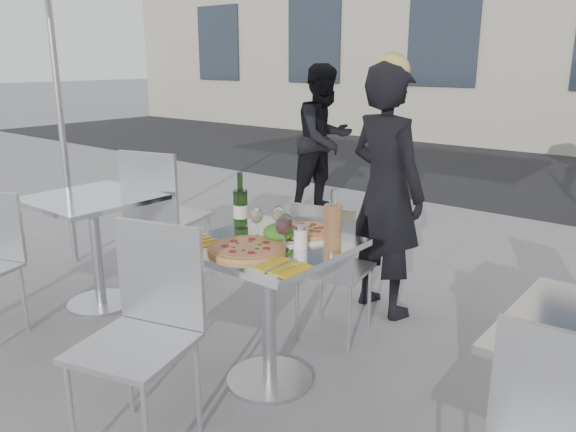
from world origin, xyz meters
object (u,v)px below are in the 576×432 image
Objects in this scene: pizza_near at (247,248)px; chair_near at (146,318)px; wineglass_white_b at (278,215)px; chair_far at (329,261)px; side_chair_lfar at (161,208)px; napkin_right at (284,267)px; salad_plate at (279,234)px; pedestrian_a at (324,139)px; woman_diner at (386,192)px; wineglass_red_b at (285,223)px; napkin_left at (196,242)px; wine_bottle at (241,207)px; side_table_left at (94,228)px; wineglass_red_a at (283,227)px; sugar_shaker at (301,237)px; main_table at (269,284)px; wineglass_white_a at (257,216)px; pizza_far at (306,232)px.

chair_near is at bearing -105.09° from pizza_near.
chair_far is at bearing 89.67° from wineglass_white_b.
napkin_right is (1.67, -0.68, 0.16)m from side_chair_lfar.
chair_far is 1.19m from chair_near.
side_chair_lfar is 1.50m from salad_plate.
chair_near is 3.95m from pedestrian_a.
wineglass_red_b is at bearing 110.10° from woman_diner.
woman_diner reaches higher than wineglass_red_b.
wineglass_white_b is at bearing 150.16° from side_chair_lfar.
chair_far is 1.38m from side_chair_lfar.
napkin_left is at bearing -137.82° from salad_plate.
wineglass_white_b reaches higher than chair_far.
napkin_right is at bearing -29.36° from wine_bottle.
side_table_left is 1.62m from wineglass_red_b.
pizza_near is 2.27× the size of wineglass_red_a.
pedestrian_a is at bearing 119.70° from pizza_near.
wineglass_white_b is 0.21m from wineglass_red_a.
wineglass_white_b reaches higher than sugar_shaker.
pizza_near is 0.28m from wineglass_white_b.
wine_bottle reaches higher than napkin_left.
pedestrian_a reaches higher than main_table.
side_chair_lfar is at bearing -7.38° from chair_far.
wineglass_red_b reaches higher than chair_far.
sugar_shaker is 0.68× the size of wineglass_red_b.
wineglass_white_a is at bearing -168.50° from salad_plate.
wineglass_white_a reaches higher than main_table.
chair_near is at bearing -144.97° from pedestrian_a.
pizza_near is 1.65× the size of napkin_left.
pedestrian_a is (-1.64, 3.58, 0.23)m from chair_near.
pedestrian_a is at bearing 98.37° from chair_near.
pedestrian_a is at bearing 95.25° from side_table_left.
sugar_shaker is at bearing -135.96° from pedestrian_a.
chair_far is 3.80× the size of salad_plate.
sugar_shaker is at bearing 16.34° from wineglass_red_b.
wineglass_red_a is (0.10, -0.09, 0.07)m from salad_plate.
pizza_near is at bearing 169.72° from napkin_right.
chair_far is (-0.03, 0.55, -0.04)m from main_table.
chair_far is 0.58m from salad_plate.
pizza_far is at bearing 76.24° from salad_plate.
chair_far is at bearing 82.51° from wineglass_white_a.
wine_bottle is at bearing 167.61° from wineglass_red_b.
wineglass_red_b is (0.07, -0.03, 0.07)m from salad_plate.
napkin_right is at bearing -12.47° from pizza_near.
napkin_right is at bearing -66.96° from sugar_shaker.
wineglass_white_b is at bearing 67.02° from napkin_left.
chair_near is 0.80m from wine_bottle.
woman_diner is 5.39× the size of wine_bottle.
chair_near is (1.37, -0.63, 0.02)m from side_table_left.
side_chair_lfar reaches higher than wineglass_red_b.
napkin_right is (0.54, 0.01, 0.00)m from napkin_left.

